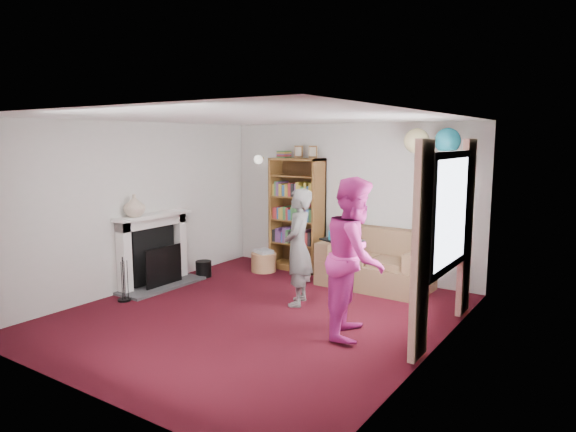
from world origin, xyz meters
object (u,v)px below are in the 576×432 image
Objects in this scene: bookcase at (298,215)px; person_striped at (298,247)px; person_magenta at (355,257)px; sofa at (377,265)px; birthday_cake at (342,235)px.

person_striped is (1.05, -1.63, -0.15)m from bookcase.
bookcase is 1.34× the size of person_striped.
bookcase reaches higher than person_magenta.
bookcase is at bearing 27.59° from person_magenta.
person_magenta reaches higher than person_striped.
person_striped is 1.27m from person_magenta.
person_magenta is at bearing -71.54° from sofa.
bookcase is at bearing 173.26° from sofa.
birthday_cake reaches higher than sofa.
person_magenta is at bearing -45.13° from bookcase.
sofa is 1.57m from person_striped.
bookcase is 1.95m from person_striped.
sofa is at bearing -0.40° from person_magenta.
bookcase is 1.29× the size of sofa.
bookcase is 1.17× the size of person_magenta.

